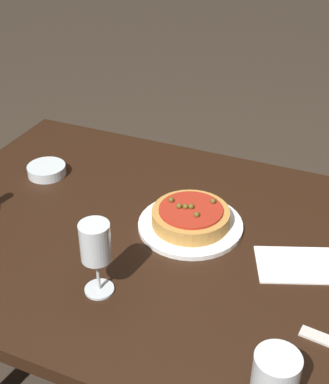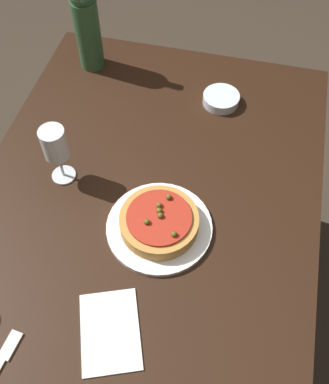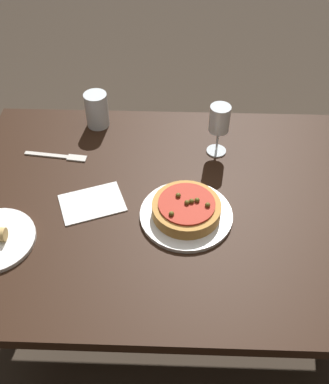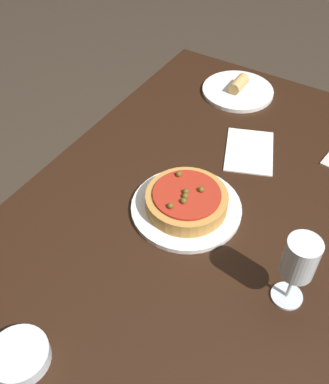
% 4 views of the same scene
% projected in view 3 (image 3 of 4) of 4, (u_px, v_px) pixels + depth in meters
% --- Properties ---
extents(ground_plane, '(14.00, 14.00, 0.00)m').
position_uv_depth(ground_plane, '(183.00, 327.00, 1.77)').
color(ground_plane, '#382D23').
extents(dining_table, '(1.31, 0.86, 0.72)m').
position_uv_depth(dining_table, '(189.00, 222.00, 1.32)').
color(dining_table, black).
rests_on(dining_table, ground_plane).
extents(dinner_plate, '(0.25, 0.25, 0.01)m').
position_uv_depth(dinner_plate, '(186.00, 215.00, 1.21)').
color(dinner_plate, white).
rests_on(dinner_plate, dining_table).
extents(pizza, '(0.19, 0.19, 0.05)m').
position_uv_depth(pizza, '(186.00, 208.00, 1.20)').
color(pizza, '#BC843D').
rests_on(pizza, dinner_plate).
extents(wine_glass, '(0.06, 0.06, 0.17)m').
position_uv_depth(wine_glass, '(219.00, 121.00, 1.33)').
color(wine_glass, silver).
rests_on(wine_glass, dining_table).
extents(water_cup, '(0.07, 0.07, 0.12)m').
position_uv_depth(water_cup, '(97.00, 110.00, 1.47)').
color(water_cup, silver).
rests_on(water_cup, dining_table).
extents(fork, '(0.20, 0.04, 0.00)m').
position_uv_depth(fork, '(60.00, 156.00, 1.39)').
color(fork, beige).
rests_on(fork, dining_table).
extents(paper_napkin, '(0.20, 0.17, 0.00)m').
position_uv_depth(paper_napkin, '(92.00, 203.00, 1.25)').
color(paper_napkin, white).
rests_on(paper_napkin, dining_table).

